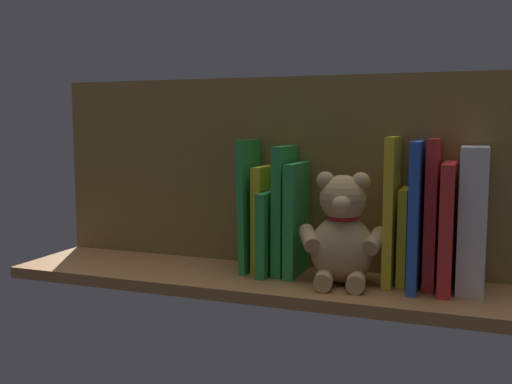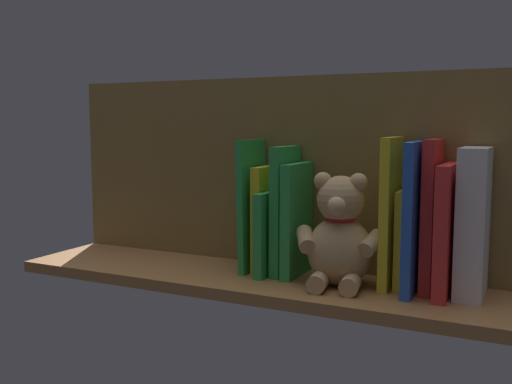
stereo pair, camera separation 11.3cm
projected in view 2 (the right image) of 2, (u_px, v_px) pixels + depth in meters
The scene contains 14 objects.
ground_plane at pixel (256, 280), 114.69cm from camera, with size 98.31×24.58×2.20cm, color #9E6B3D.
shelf_back_panel at pixel (278, 172), 121.28cm from camera, with size 98.31×1.50×38.63cm, color olive.
dictionary_thick_white at pixel (473, 223), 98.67cm from camera, with size 4.59×11.29×25.29cm, color silver.
book_0 at pixel (447, 230), 99.54cm from camera, with size 2.22×13.91×22.49cm, color red.
book_1 at pixel (432, 216), 101.83cm from camera, with size 2.00×10.97×26.56cm, color red.
book_2 at pixel (415, 217), 101.46cm from camera, with size 1.71×14.30×26.22cm, color blue.
book_3 at pixel (404, 239), 105.08cm from camera, with size 1.60×9.58×17.51cm, color yellow.
book_4 at pixel (391, 212), 104.87cm from camera, with size 1.70×11.10×26.85cm, color yellow.
teddy_bear at pixel (339, 236), 105.59cm from camera, with size 16.50×14.33×20.55cm.
book_5 at pixel (297, 220), 112.72cm from camera, with size 1.99×11.90×21.72cm, color green.
book_6 at pixel (285, 210), 114.08cm from camera, with size 1.96×11.02×24.89cm, color green.
book_7 at pixel (271, 232), 114.82cm from camera, with size 1.76×12.97×16.17cm, color green.
book_8 at pixel (264, 218), 117.15cm from camera, with size 1.91×9.58×20.83cm, color yellow.
book_9 at pixel (252, 205), 117.19cm from camera, with size 1.26×11.03×26.05cm, color green.
Camera 2 is at (-49.63, 100.36, 29.10)cm, focal length 41.26 mm.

